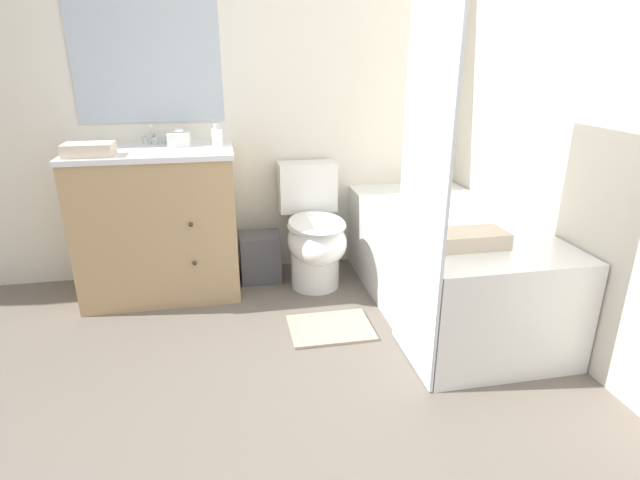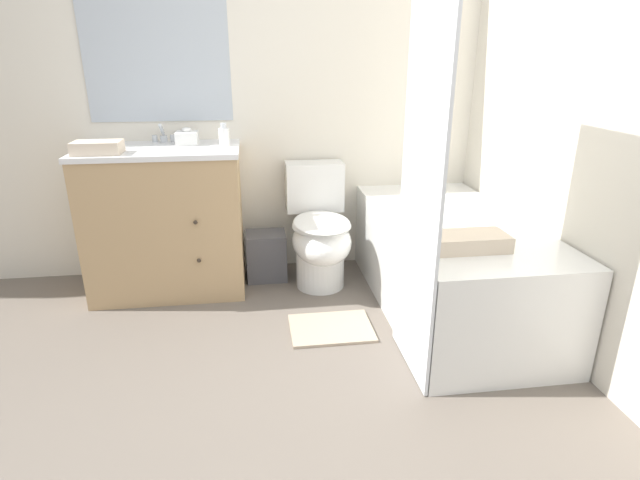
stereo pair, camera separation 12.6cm
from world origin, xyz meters
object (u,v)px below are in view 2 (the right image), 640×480
Objects in this scene: toilet at (320,234)px; soap_dispenser at (224,136)px; vanity_cabinet at (167,219)px; sink_faucet at (163,137)px; bath_mat at (331,328)px; bath_towel_folded at (468,241)px; bathtub at (449,264)px; wastebasket at (266,256)px; tissue_box at (187,138)px; hand_towel_folded at (97,148)px.

soap_dispenser reaches higher than toilet.
vanity_cabinet reaches higher than toilet.
sink_faucet is 0.32× the size of bath_mat.
sink_faucet is at bearing 136.56° from bath_mat.
bath_towel_folded is at bearing -41.06° from soap_dispenser.
toilet reaches higher than bathtub.
bathtub is at bearing 12.85° from bath_mat.
bath_towel_folded is 0.89m from bath_mat.
bathtub is 1.19m from wastebasket.
wastebasket is at bearing 150.99° from bathtub.
tissue_box is at bearing 29.61° from vanity_cabinet.
vanity_cabinet is at bearing -150.39° from tissue_box.
tissue_box is at bearing 157.83° from bathtub.
sink_faucet is 0.39× the size of bath_towel_folded.
bath_towel_folded is at bearing -32.72° from vanity_cabinet.
vanity_cabinet reaches higher than bathtub.
bath_towel_folded reaches higher than bath_mat.
bathtub reaches higher than wastebasket.
vanity_cabinet is 0.95m from toilet.
bath_towel_folded is at bearing -37.96° from tissue_box.
vanity_cabinet is 1.23m from bath_mat.
soap_dispenser is 1.55m from bath_towel_folded.
vanity_cabinet is 0.68m from wastebasket.
vanity_cabinet is 0.62m from soap_dispenser.
soap_dispenser is at bearing 169.14° from toilet.
hand_towel_folded reaches higher than bath_towel_folded.
bath_mat is (0.92, -0.87, -0.93)m from sink_faucet.
bath_towel_folded is at bearing -56.84° from toilet.
hand_towel_folded is (-1.93, 0.36, 0.65)m from bathtub.
bath_towel_folded is at bearing -37.61° from sink_faucet.
bathtub is at bearing -22.17° from tissue_box.
soap_dispenser is (-0.22, -0.04, 0.80)m from wastebasket.
soap_dispenser is (-1.26, 0.53, 0.68)m from bathtub.
soap_dispenser is at bearing -169.63° from wastebasket.
wastebasket is 0.88× the size of bath_towel_folded.
bath_towel_folded reaches higher than bathtub.
soap_dispenser is at bearing 127.95° from bath_mat.
tissue_box is (0.15, -0.11, 0.01)m from sink_faucet.
sink_faucet reaches higher than hand_towel_folded.
sink_faucet is 0.42m from soap_dispenser.
wastebasket is (-1.03, 0.57, -0.12)m from bathtub.
soap_dispenser reaches higher than bath_mat.
bath_towel_folded reaches higher than wastebasket.
vanity_cabinet is 0.51m from sink_faucet.
toilet is at bearing -5.53° from vanity_cabinet.
tissue_box reaches higher than bathtub.
sink_faucet is at bearing 145.56° from tissue_box.
bathtub is 0.78m from bath_mat.
bathtub is 5.03× the size of wastebasket.
vanity_cabinet is 1.72m from bathtub.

